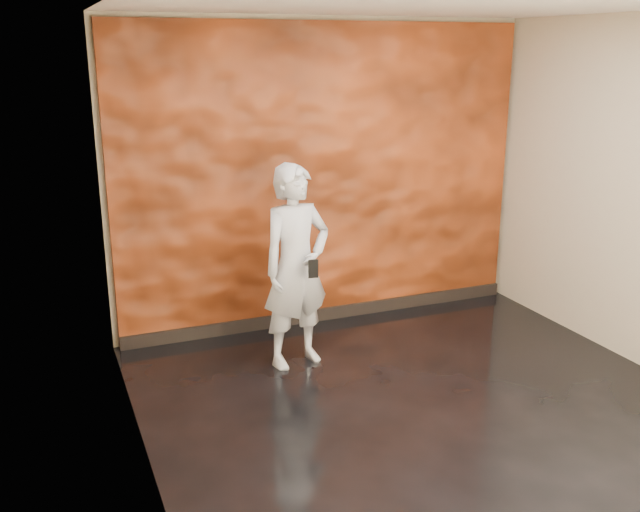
{
  "coord_description": "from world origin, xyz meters",
  "views": [
    {
      "loc": [
        -2.5,
        -4.02,
        2.53
      ],
      "look_at": [
        -0.61,
        0.61,
        1.06
      ],
      "focal_mm": 40.0,
      "sensor_mm": 36.0,
      "label": 1
    }
  ],
  "objects": [
    {
      "name": "phone",
      "position": [
        -0.56,
        0.86,
        0.89
      ],
      "size": [
        0.08,
        0.03,
        0.15
      ],
      "primitive_type": "cube",
      "rotation": [
        0.0,
        0.0,
        -0.15
      ],
      "color": "black",
      "rests_on": "man"
    },
    {
      "name": "baseboard",
      "position": [
        0.0,
        1.92,
        0.06
      ],
      "size": [
        3.9,
        0.04,
        0.12
      ],
      "primitive_type": "cube",
      "color": "black",
      "rests_on": "ground"
    },
    {
      "name": "man",
      "position": [
        -0.61,
        1.12,
        0.83
      ],
      "size": [
        0.68,
        0.52,
        1.67
      ],
      "primitive_type": "imported",
      "rotation": [
        0.0,
        0.0,
        0.22
      ],
      "color": "#9DA0AB",
      "rests_on": "ground"
    },
    {
      "name": "feature_wall",
      "position": [
        0.0,
        1.96,
        1.38
      ],
      "size": [
        3.9,
        0.06,
        2.75
      ],
      "primitive_type": "cube",
      "color": "#BF4A1B",
      "rests_on": "ground"
    },
    {
      "name": "room",
      "position": [
        0.0,
        0.0,
        1.4
      ],
      "size": [
        4.02,
        4.02,
        2.81
      ],
      "color": "black",
      "rests_on": "ground"
    }
  ]
}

